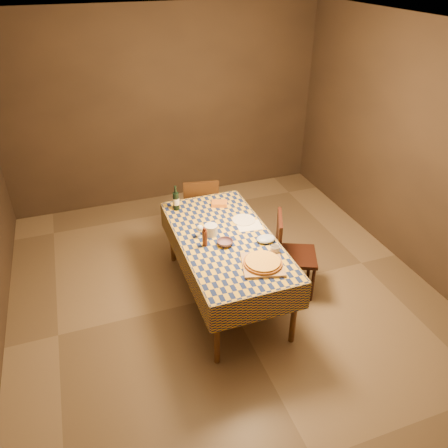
# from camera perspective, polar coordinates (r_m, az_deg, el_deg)

# --- Properties ---
(room) EXTENTS (5.00, 5.10, 2.70)m
(room) POSITION_cam_1_polar(r_m,az_deg,el_deg) (4.10, 0.23, 4.98)
(room) COLOR brown
(room) RESTS_ON ground
(dining_table) EXTENTS (0.94, 1.84, 0.77)m
(dining_table) POSITION_cam_1_polar(r_m,az_deg,el_deg) (4.44, 0.22, -2.58)
(dining_table) COLOR brown
(dining_table) RESTS_ON ground
(cutting_board) EXTENTS (0.46, 0.46, 0.02)m
(cutting_board) POSITION_cam_1_polar(r_m,az_deg,el_deg) (4.03, 5.07, -5.30)
(cutting_board) COLOR #A97E4F
(cutting_board) RESTS_ON dining_table
(pizza) EXTENTS (0.40, 0.40, 0.04)m
(pizza) POSITION_cam_1_polar(r_m,az_deg,el_deg) (4.01, 5.09, -4.98)
(pizza) COLOR #935018
(pizza) RESTS_ON cutting_board
(pepper_mill) EXTENTS (0.06, 0.06, 0.21)m
(pepper_mill) POSITION_cam_1_polar(r_m,az_deg,el_deg) (4.23, -2.53, -1.73)
(pepper_mill) COLOR #4C1F11
(pepper_mill) RESTS_ON dining_table
(bowl) EXTENTS (0.21, 0.21, 0.05)m
(bowl) POSITION_cam_1_polar(r_m,az_deg,el_deg) (4.28, 0.13, -2.46)
(bowl) COLOR #634653
(bowl) RESTS_ON dining_table
(wine_glass) EXTENTS (0.08, 0.08, 0.14)m
(wine_glass) POSITION_cam_1_polar(r_m,az_deg,el_deg) (4.36, -3.19, -0.61)
(wine_glass) COLOR white
(wine_glass) RESTS_ON dining_table
(wine_bottle) EXTENTS (0.09, 0.09, 0.29)m
(wine_bottle) POSITION_cam_1_polar(r_m,az_deg,el_deg) (4.85, -6.28, 3.03)
(wine_bottle) COLOR black
(wine_bottle) RESTS_ON dining_table
(deli_tub) EXTENTS (0.16, 0.16, 0.11)m
(deli_tub) POSITION_cam_1_polar(r_m,az_deg,el_deg) (4.41, -1.71, -0.79)
(deli_tub) COLOR silver
(deli_tub) RESTS_ON dining_table
(takeout_container) EXTENTS (0.21, 0.18, 0.04)m
(takeout_container) POSITION_cam_1_polar(r_m,az_deg,el_deg) (4.95, -0.61, 2.69)
(takeout_container) COLOR #CA6C1A
(takeout_container) RESTS_ON dining_table
(white_plate) EXTENTS (0.30, 0.30, 0.01)m
(white_plate) POSITION_cam_1_polar(r_m,az_deg,el_deg) (4.67, 2.58, 0.52)
(white_plate) COLOR white
(white_plate) RESTS_ON dining_table
(tumbler) EXTENTS (0.11, 0.11, 0.07)m
(tumbler) POSITION_cam_1_polar(r_m,az_deg,el_deg) (4.19, 6.70, -3.32)
(tumbler) COLOR silver
(tumbler) RESTS_ON dining_table
(flour_patch) EXTENTS (0.28, 0.22, 0.00)m
(flour_patch) POSITION_cam_1_polar(r_m,az_deg,el_deg) (4.59, 3.32, -0.22)
(flour_patch) COLOR white
(flour_patch) RESTS_ON dining_table
(flour_bag) EXTENTS (0.21, 0.17, 0.06)m
(flour_bag) POSITION_cam_1_polar(r_m,az_deg,el_deg) (4.35, 5.50, -1.94)
(flour_bag) COLOR #A1B5CF
(flour_bag) RESTS_ON dining_table
(chair_far) EXTENTS (0.49, 0.49, 0.93)m
(chair_far) POSITION_cam_1_polar(r_m,az_deg,el_deg) (5.42, -3.08, 2.17)
(chair_far) COLOR black
(chair_far) RESTS_ON ground
(chair_right) EXTENTS (0.56, 0.56, 0.93)m
(chair_right) POSITION_cam_1_polar(r_m,az_deg,el_deg) (4.69, 8.46, -3.42)
(chair_right) COLOR black
(chair_right) RESTS_ON ground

